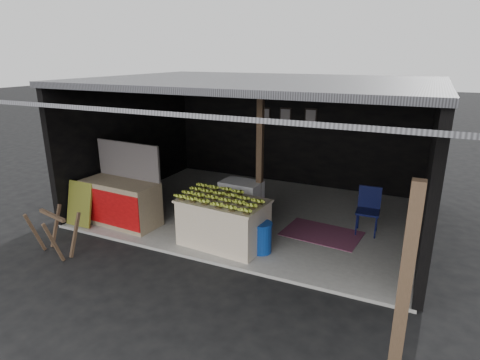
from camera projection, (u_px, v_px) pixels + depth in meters
The scene contains 13 objects.
ground at pixel (202, 262), 7.07m from camera, with size 80.00×80.00×0.00m, color black.
concrete_slab at pixel (257, 212), 9.22m from camera, with size 7.00×5.00×0.06m, color gray.
shophouse at pixel (264, 121), 8.88m from camera, with size 7.40×7.29×3.02m.
banana_table at pixel (223, 222), 7.49m from camera, with size 1.68×1.11×0.89m.
banana_pile at pixel (223, 196), 7.33m from camera, with size 1.48×0.89×0.18m, color yellow, non-canonical shape.
white_crate at pixel (241, 202), 8.47m from camera, with size 0.86×0.62×0.92m.
neighbor_stall at pixel (121, 200), 8.42m from camera, with size 1.69×0.84×1.70m.
green_signboard at pixel (80, 204), 8.35m from camera, with size 0.62×0.04×0.94m, color black.
sawhorse at pixel (54, 229), 7.20m from camera, with size 0.85×0.84×0.80m.
water_barrel at pixel (261, 238), 7.24m from camera, with size 0.37×0.37×0.54m, color navy.
plastic_chair at pixel (369, 206), 8.00m from camera, with size 0.46×0.46×0.94m.
magenta_rug at pixel (322, 233), 8.05m from camera, with size 1.50×1.00×0.01m, color #691749.
picture_frames at pixel (287, 116), 10.79m from camera, with size 1.62×0.04×0.46m.
Camera 1 is at (3.30, -5.43, 3.50)m, focal length 30.00 mm.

